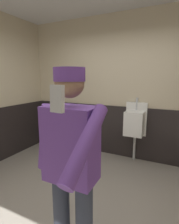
% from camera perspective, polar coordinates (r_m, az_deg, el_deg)
% --- Properties ---
extents(ground_plane, '(4.72, 4.12, 0.04)m').
position_cam_1_polar(ground_plane, '(2.52, -3.33, -29.42)').
color(ground_plane, gray).
extents(wall_back, '(4.72, 0.12, 2.81)m').
position_cam_1_polar(wall_back, '(3.62, 10.76, 7.63)').
color(wall_back, beige).
rests_on(wall_back, ground_plane).
extents(wainscot_band_back, '(4.12, 0.03, 1.04)m').
position_cam_1_polar(wainscot_band_back, '(3.70, 9.96, -6.22)').
color(wainscot_band_back, black).
rests_on(wainscot_band_back, ground_plane).
extents(urinal_solo, '(0.40, 0.34, 1.24)m').
position_cam_1_polar(urinal_solo, '(3.43, 14.44, -3.39)').
color(urinal_solo, white).
rests_on(urinal_solo, ground_plane).
extents(person, '(0.62, 0.60, 1.69)m').
position_cam_1_polar(person, '(1.42, -6.13, -15.44)').
color(person, '#2D3342').
rests_on(person, ground_plane).
extents(cell_phone, '(0.06, 0.03, 0.11)m').
position_cam_1_polar(cell_phone, '(0.71, -10.44, 4.25)').
color(cell_phone, silver).
extents(soap_dispenser, '(0.10, 0.07, 0.18)m').
position_cam_1_polar(soap_dispenser, '(4.15, -9.11, 5.59)').
color(soap_dispenser, silver).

